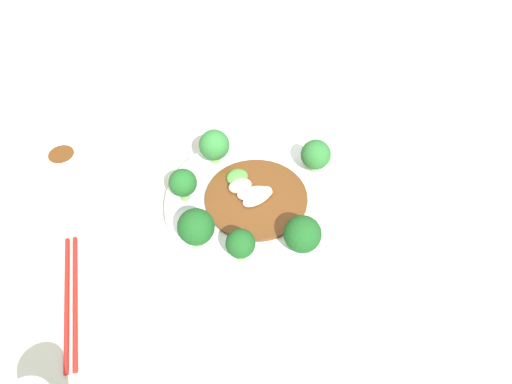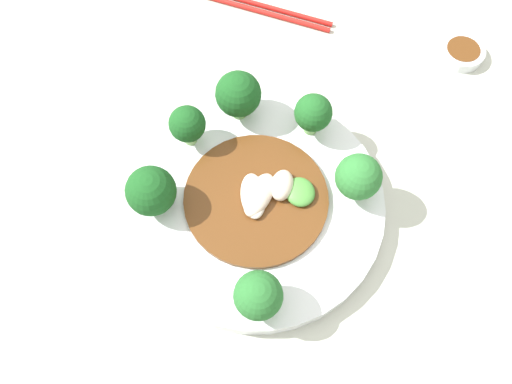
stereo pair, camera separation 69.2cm
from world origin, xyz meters
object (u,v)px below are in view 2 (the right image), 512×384
sauce_dish (462,52)px  broccoli_west (258,296)px  stirfry_center (261,196)px  broccoli_south (359,180)px  plate (256,203)px  broccoli_north (151,191)px  broccoli_southeast (313,113)px  chopsticks (260,8)px  broccoli_northeast (187,125)px  broccoli_east (238,95)px

sauce_dish → broccoli_west: bearing=135.8°
stirfry_center → broccoli_south: bearing=-92.1°
plate → broccoli_north: 0.13m
broccoli_southeast → chopsticks: (0.23, 0.04, -0.06)m
plate → stirfry_center: size_ratio=1.79×
broccoli_northeast → broccoli_south: (-0.09, -0.19, 0.00)m
plate → broccoli_south: 0.13m
plate → broccoli_northeast: 0.12m
broccoli_south → broccoli_north: bearing=88.0°
plate → stirfry_center: (0.00, -0.01, 0.02)m
broccoli_southeast → stirfry_center: size_ratio=0.36×
broccoli_east → chopsticks: bearing=-12.9°
broccoli_west → stirfry_center: 0.13m
chopsticks → sauce_dish: sauce_dish is taller
broccoli_southeast → sauce_dish: size_ratio=0.99×
broccoli_south → chopsticks: broccoli_south is taller
broccoli_west → stirfry_center: bearing=-6.8°
broccoli_east → sauce_dish: broccoli_east is taller
broccoli_northeast → sauce_dish: 0.41m
broccoli_west → broccoli_northeast: bearing=17.0°
sauce_dish → broccoli_south: bearing=137.1°
broccoli_south → broccoli_east: bearing=44.8°
sauce_dish → chopsticks: bearing=67.4°
broccoli_south → chopsticks: size_ratio=0.31×
plate → broccoli_south: (-0.00, -0.12, 0.05)m
broccoli_west → stirfry_center: size_ratio=0.36×
stirfry_center → chopsticks: (0.32, -0.03, -0.03)m
broccoli_southeast → chopsticks: 0.24m
stirfry_center → broccoli_west: bearing=173.2°
broccoli_southeast → stirfry_center: 0.12m
broccoli_east → broccoli_west: bearing=-179.7°
broccoli_north → broccoli_southeast: (0.08, -0.19, 0.00)m
broccoli_northeast → chopsticks: 0.26m
broccoli_northeast → chopsticks: (0.23, -0.11, -0.06)m
broccoli_south → stirfry_center: bearing=87.9°
stirfry_center → chopsticks: size_ratio=0.82×
stirfry_center → broccoli_southeast: bearing=-38.8°
plate → stirfry_center: stirfry_center is taller
broccoli_east → chopsticks: broccoli_east is taller
broccoli_southeast → broccoli_east: bearing=69.0°
broccoli_west → sauce_dish: (0.33, -0.32, -0.05)m
broccoli_northeast → broccoli_west: size_ratio=0.97×
chopsticks → broccoli_northeast: bearing=154.9°
broccoli_east → broccoli_west: (-0.25, -0.00, -0.00)m
broccoli_south → chopsticks: 0.34m
broccoli_southeast → broccoli_west: same height
broccoli_northeast → broccoli_east: size_ratio=0.86×
broccoli_west → broccoli_south: broccoli_south is taller
broccoli_east → broccoli_west: broccoli_east is taller
plate → sauce_dish: size_ratio=4.94×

